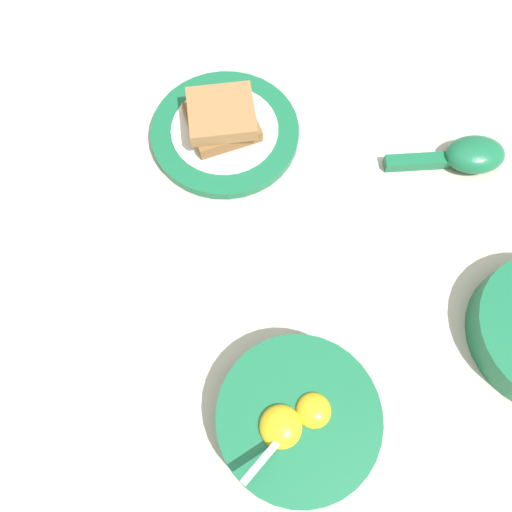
{
  "coord_description": "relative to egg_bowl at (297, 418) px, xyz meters",
  "views": [
    {
      "loc": [
        0.29,
        0.08,
        0.57
      ],
      "look_at": [
        0.11,
        -0.08,
        0.02
      ],
      "focal_mm": 35.0,
      "sensor_mm": 36.0,
      "label": 1
    }
  ],
  "objects": [
    {
      "name": "toast_plate",
      "position": [
        -0.23,
        -0.31,
        -0.02
      ],
      "size": [
        0.2,
        0.2,
        0.02
      ],
      "color": "#196B42",
      "rests_on": "ground_plane"
    },
    {
      "name": "ground_plane",
      "position": [
        -0.23,
        -0.08,
        -0.03
      ],
      "size": [
        3.0,
        3.0,
        0.0
      ],
      "primitive_type": "plane",
      "color": "beige"
    },
    {
      "name": "toast_sandwich",
      "position": [
        -0.23,
        -0.32,
        0.01
      ],
      "size": [
        0.12,
        0.12,
        0.04
      ],
      "color": "brown",
      "rests_on": "toast_plate"
    },
    {
      "name": "soup_spoon",
      "position": [
        -0.41,
        -0.04,
        -0.01
      ],
      "size": [
        0.14,
        0.14,
        0.04
      ],
      "color": "#196B42",
      "rests_on": "ground_plane"
    },
    {
      "name": "egg_bowl",
      "position": [
        0.0,
        0.0,
        0.0
      ],
      "size": [
        0.17,
        0.17,
        0.08
      ],
      "color": "#196B42",
      "rests_on": "ground_plane"
    }
  ]
}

